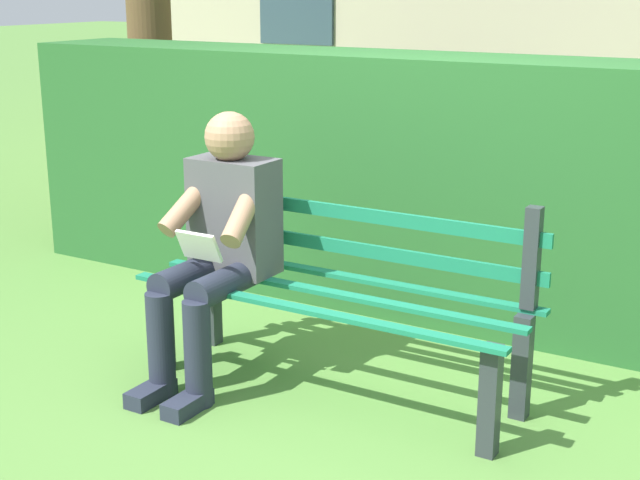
# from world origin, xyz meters

# --- Properties ---
(ground) EXTENTS (60.00, 60.00, 0.00)m
(ground) POSITION_xyz_m (0.00, 0.00, 0.00)
(ground) COLOR #517F38
(park_bench) EXTENTS (1.74, 0.53, 0.89)m
(park_bench) POSITION_xyz_m (0.00, -0.07, 0.44)
(park_bench) COLOR #2D3338
(park_bench) RESTS_ON ground
(person_seated) EXTENTS (0.44, 0.73, 1.19)m
(person_seated) POSITION_xyz_m (0.52, 0.10, 0.64)
(person_seated) COLOR #4C4C51
(person_seated) RESTS_ON ground
(hedge_backdrop) EXTENTS (5.45, 0.71, 1.45)m
(hedge_backdrop) POSITION_xyz_m (-0.09, -1.22, 0.71)
(hedge_backdrop) COLOR #265B28
(hedge_backdrop) RESTS_ON ground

